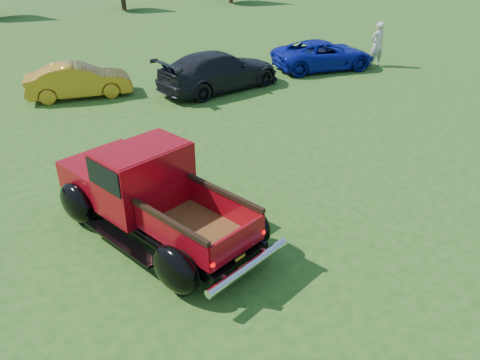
{
  "coord_description": "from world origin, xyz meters",
  "views": [
    {
      "loc": [
        -4.48,
        -7.32,
        5.66
      ],
      "look_at": [
        -0.32,
        0.2,
        0.99
      ],
      "focal_mm": 35.0,
      "sensor_mm": 36.0,
      "label": 1
    }
  ],
  "objects": [
    {
      "name": "ground",
      "position": [
        0.0,
        0.0,
        0.0
      ],
      "size": [
        120.0,
        120.0,
        0.0
      ],
      "primitive_type": "plane",
      "color": "#235418",
      "rests_on": "ground"
    },
    {
      "name": "pickup_truck",
      "position": [
        -2.16,
        0.9,
        0.88
      ],
      "size": [
        3.57,
        5.34,
        1.86
      ],
      "rotation": [
        0.0,
        0.0,
        0.32
      ],
      "color": "black",
      "rests_on": "ground"
    },
    {
      "name": "show_car_yellow",
      "position": [
        -1.5,
        10.46,
        0.62
      ],
      "size": [
        3.95,
        1.95,
        1.25
      ],
      "primitive_type": "imported",
      "rotation": [
        0.0,
        0.0,
        1.4
      ],
      "color": "#C08519",
      "rests_on": "ground"
    },
    {
      "name": "show_car_grey",
      "position": [
        3.5,
        8.78,
        0.73
      ],
      "size": [
        5.33,
        2.89,
        1.47
      ],
      "primitive_type": "imported",
      "rotation": [
        0.0,
        0.0,
        1.74
      ],
      "color": "black",
      "rests_on": "ground"
    },
    {
      "name": "show_car_blue",
      "position": [
        8.89,
        9.18,
        0.63
      ],
      "size": [
        4.85,
        2.87,
        1.26
      ],
      "primitive_type": "imported",
      "rotation": [
        0.0,
        0.0,
        1.39
      ],
      "color": "#0D1796",
      "rests_on": "ground"
    },
    {
      "name": "spectator",
      "position": [
        11.31,
        8.44,
        0.98
      ],
      "size": [
        0.74,
        0.5,
        1.96
      ],
      "primitive_type": "imported",
      "rotation": [
        0.0,
        0.0,
        3.09
      ],
      "color": "beige",
      "rests_on": "ground"
    }
  ]
}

